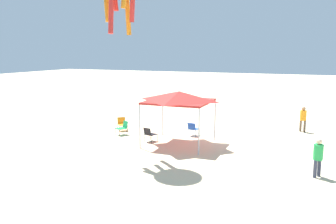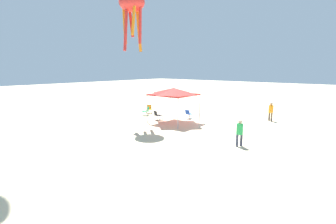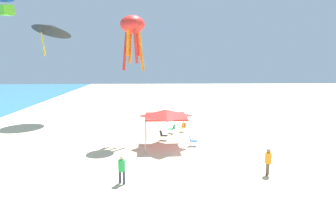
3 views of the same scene
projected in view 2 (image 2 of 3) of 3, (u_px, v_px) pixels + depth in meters
The scene contains 9 objects.
ground at pixel (213, 120), 21.57m from camera, with size 120.00×120.00×0.10m, color beige.
canopy_tent at pixel (174, 92), 20.05m from camera, with size 3.29×3.17×2.87m.
folding_chair_facing_ocean at pixel (146, 110), 23.40m from camera, with size 0.76×0.80×0.82m.
folding_chair_left_of_tent at pixel (149, 108), 24.55m from camera, with size 0.80×0.81×0.82m.
folding_chair_right_of_tent at pixel (157, 115), 21.34m from camera, with size 0.67×0.74×0.82m.
folding_chair_near_cooler at pixel (189, 113), 21.91m from camera, with size 0.61×0.69×0.82m.
person_by_tent at pixel (271, 110), 20.85m from camera, with size 0.38×0.38×1.59m.
person_far_stroller at pixel (240, 131), 14.07m from camera, with size 0.37×0.38×1.57m.
kite_octopus_red at pixel (132, 5), 18.27m from camera, with size 1.92×1.92×4.27m.
Camera 2 is at (-10.57, 18.69, 4.47)m, focal length 26.31 mm.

